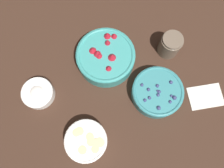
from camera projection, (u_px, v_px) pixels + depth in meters
ground_plane at (118, 90)px, 0.85m from camera, size 4.00×4.00×0.00m
bowl_strawberries at (106, 57)px, 0.84m from camera, size 0.22×0.22×0.09m
bowl_blueberries at (157, 92)px, 0.81m from camera, size 0.19×0.19×0.07m
bowl_bananas at (86, 141)px, 0.76m from camera, size 0.15×0.15×0.06m
bowl_cream at (38, 93)px, 0.82m from camera, size 0.12×0.12×0.05m
jar_chocolate at (170, 45)px, 0.85m from camera, size 0.08×0.08×0.10m
napkin at (206, 96)px, 0.84m from camera, size 0.15×0.13×0.01m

